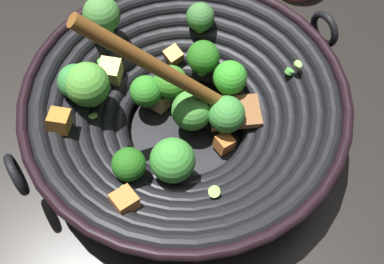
% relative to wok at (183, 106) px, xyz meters
% --- Properties ---
extents(ground_plane, '(4.00, 4.00, 0.00)m').
position_rel_wok_xyz_m(ground_plane, '(0.00, 0.00, -0.06)').
color(ground_plane, black).
extents(wok, '(0.43, 0.44, 0.24)m').
position_rel_wok_xyz_m(wok, '(0.00, 0.00, 0.00)').
color(wok, black).
rests_on(wok, ground).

